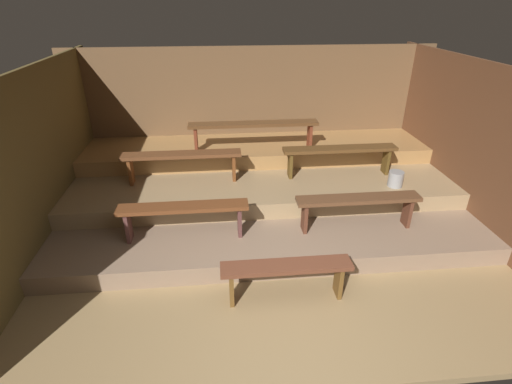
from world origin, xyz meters
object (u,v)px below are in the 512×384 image
(bench_upper_center, at_px, (254,127))
(bench_middle_right, at_px, (340,152))
(bench_floor_center, at_px, (286,271))
(bench_middle_left, at_px, (182,158))
(bench_lower_right, at_px, (358,203))
(pail_middle, at_px, (396,179))
(bench_lower_left, at_px, (183,212))

(bench_upper_center, bearing_deg, bench_middle_right, -26.18)
(bench_floor_center, xyz_separation_m, bench_middle_left, (-1.30, 2.28, 0.52))
(bench_floor_center, distance_m, bench_upper_center, 3.06)
(bench_floor_center, relative_size, bench_upper_center, 0.67)
(bench_lower_right, relative_size, bench_middle_left, 0.92)
(bench_middle_right, distance_m, pail_middle, 0.97)
(bench_lower_right, bearing_deg, bench_upper_center, 123.58)
(bench_floor_center, bearing_deg, pail_middle, 41.06)
(bench_lower_left, bearing_deg, bench_middle_left, 93.99)
(bench_floor_center, relative_size, bench_middle_left, 0.80)
(bench_middle_right, bearing_deg, bench_lower_left, -153.25)
(bench_floor_center, distance_m, bench_middle_right, 2.66)
(bench_lower_right, bearing_deg, bench_lower_left, 180.00)
(bench_middle_right, xyz_separation_m, bench_upper_center, (-1.36, 0.67, 0.26))
(bench_floor_center, distance_m, bench_lower_right, 1.59)
(bench_floor_center, height_order, bench_upper_center, bench_upper_center)
(bench_floor_center, xyz_separation_m, bench_lower_left, (-1.21, 1.04, 0.26))
(bench_lower_right, xyz_separation_m, pail_middle, (0.87, 0.74, -0.02))
(bench_middle_left, distance_m, pail_middle, 3.39)
(bench_lower_left, bearing_deg, pail_middle, 12.82)
(bench_lower_left, bearing_deg, bench_upper_center, 59.76)
(bench_lower_left, relative_size, bench_upper_center, 0.77)
(bench_middle_left, xyz_separation_m, pail_middle, (3.34, -0.51, -0.28))
(bench_middle_right, distance_m, bench_upper_center, 1.54)
(bench_floor_center, distance_m, bench_middle_left, 2.68)
(bench_floor_center, relative_size, pail_middle, 6.14)
(bench_lower_right, bearing_deg, bench_middle_right, 86.01)
(bench_lower_right, xyz_separation_m, bench_middle_right, (0.09, 1.25, 0.26))
(bench_upper_center, relative_size, pail_middle, 9.15)
(bench_floor_center, bearing_deg, bench_upper_center, 91.90)
(bench_floor_center, height_order, bench_lower_right, bench_lower_right)
(bench_lower_right, height_order, bench_upper_center, bench_upper_center)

